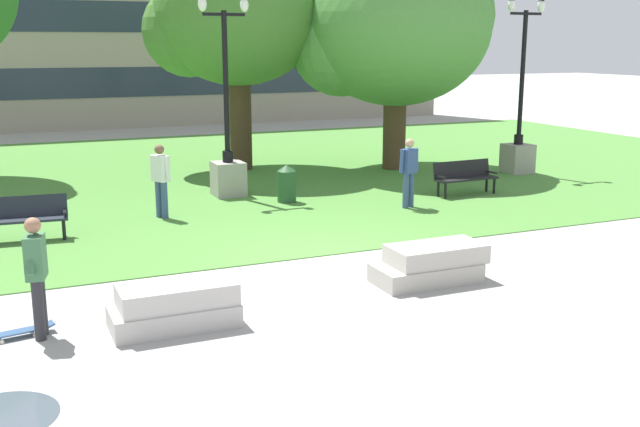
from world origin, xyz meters
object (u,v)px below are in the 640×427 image
object	(u,v)px
lamp_post_right	(519,139)
person_bystander_far_lawn	(409,169)
person_skateboarder	(37,271)
park_bench_near_left	(465,175)
skateboard	(16,332)
concrete_block_left	(431,264)
trash_bin	(287,183)
person_bystander_near_lawn	(161,177)
lamp_post_center	(228,157)
park_bench_near_right	(22,215)
concrete_block_center	(175,306)

from	to	relation	value
lamp_post_right	person_bystander_far_lawn	size ratio (longest dim) A/B	3.12
person_skateboarder	lamp_post_right	distance (m)	16.80
park_bench_near_left	skateboard	bearing A→B (deg)	-152.56
concrete_block_left	trash_bin	distance (m)	7.08
park_bench_near_left	person_bystander_near_lawn	xyz separation A→B (m)	(-8.02, 0.53, 0.44)
park_bench_near_left	trash_bin	xyz separation A→B (m)	(-4.72, 1.02, -0.04)
person_skateboarder	person_bystander_far_lawn	distance (m)	10.32
person_bystander_near_lawn	person_skateboarder	bearing A→B (deg)	-115.11
person_skateboarder	lamp_post_center	bearing A→B (deg)	58.12
person_bystander_far_lawn	skateboard	bearing A→B (deg)	-150.97
skateboard	lamp_post_right	distance (m)	17.06
person_skateboarder	person_bystander_near_lawn	xyz separation A→B (m)	(3.08, 6.57, 0.02)
park_bench_near_left	person_bystander_far_lawn	size ratio (longest dim) A/B	1.07
lamp_post_right	person_bystander_near_lawn	size ratio (longest dim) A/B	3.12
park_bench_near_right	person_bystander_near_lawn	distance (m)	3.23
person_skateboarder	skateboard	world-z (taller)	person_skateboarder
concrete_block_left	person_bystander_far_lawn	size ratio (longest dim) A/B	1.12
concrete_block_center	lamp_post_center	distance (m)	9.48
concrete_block_center	lamp_post_center	size ratio (longest dim) A/B	0.35
skateboard	person_bystander_near_lawn	world-z (taller)	person_bystander_near_lawn
concrete_block_center	trash_bin	bearing A→B (deg)	58.22
person_skateboarder	trash_bin	size ratio (longest dim) A/B	1.78
lamp_post_right	park_bench_near_left	bearing A→B (deg)	-147.36
concrete_block_center	lamp_post_right	distance (m)	15.46
trash_bin	person_skateboarder	bearing A→B (deg)	-132.14
park_bench_near_right	trash_bin	bearing A→B (deg)	12.22
lamp_post_center	skateboard	bearing A→B (deg)	-123.78
park_bench_near_right	person_bystander_near_lawn	bearing A→B (deg)	16.28
concrete_block_left	park_bench_near_right	xyz separation A→B (m)	(-6.27, 5.70, 0.23)
person_skateboarder	park_bench_near_left	distance (m)	12.64
lamp_post_center	trash_bin	bearing A→B (deg)	-51.41
concrete_block_left	lamp_post_right	world-z (taller)	lamp_post_right
skateboard	lamp_post_right	world-z (taller)	lamp_post_right
person_skateboarder	park_bench_near_right	xyz separation A→B (m)	(0.01, 5.67, -0.43)
trash_bin	park_bench_near_left	bearing A→B (deg)	-12.15
concrete_block_center	skateboard	xyz separation A→B (m)	(-2.13, 0.44, -0.22)
skateboard	park_bench_near_left	bearing A→B (deg)	27.44
trash_bin	person_bystander_near_lawn	distance (m)	3.37
person_skateboarder	park_bench_near_left	bearing A→B (deg)	28.55
park_bench_near_right	person_bystander_near_lawn	xyz separation A→B (m)	(3.07, 0.90, 0.44)
trash_bin	person_bystander_near_lawn	bearing A→B (deg)	-171.66
person_skateboarder	concrete_block_center	bearing A→B (deg)	-10.44
lamp_post_right	person_bystander_near_lawn	world-z (taller)	lamp_post_right
concrete_block_center	person_bystander_near_lawn	bearing A→B (deg)	79.56
person_bystander_near_lawn	person_bystander_far_lawn	xyz separation A→B (m)	(5.82, -1.35, -0.00)
concrete_block_center	trash_bin	distance (m)	8.69
park_bench_near_left	person_bystander_far_lawn	distance (m)	2.39
person_bystander_far_lawn	park_bench_near_right	bearing A→B (deg)	177.10
concrete_block_left	park_bench_near_left	world-z (taller)	park_bench_near_left
person_skateboarder	lamp_post_right	size ratio (longest dim) A/B	0.32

